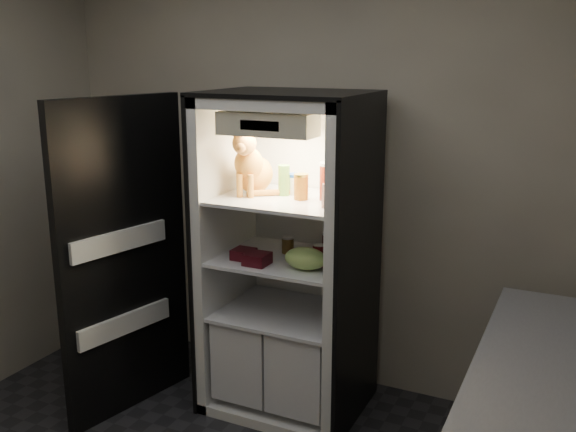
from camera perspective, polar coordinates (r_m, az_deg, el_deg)
name	(u,v)px	position (r m, az deg, el deg)	size (l,w,h in m)	color
room_shell	(128,181)	(2.42, -14.02, 3.08)	(3.60, 3.60, 3.60)	white
refrigerator	(290,278)	(3.78, 0.19, -5.55)	(0.90, 0.72, 1.88)	white
fridge_door	(124,261)	(3.82, -14.36, -3.86)	(0.25, 0.86, 1.85)	black
tabby_cat	(252,167)	(3.67, -3.25, 4.33)	(0.36, 0.39, 0.41)	orange
parmesan_shaker	(284,180)	(3.62, -0.36, 3.20)	(0.07, 0.07, 0.17)	#268D33
mayo_tub	(295,184)	(3.66, 0.62, 2.87)	(0.08, 0.08, 0.12)	white
salsa_jar	(301,187)	(3.52, 1.17, 2.62)	(0.08, 0.08, 0.14)	maroon
pepper_jar	(330,181)	(3.52, 3.79, 3.10)	(0.12, 0.12, 0.21)	#A72D16
cream_carton	(331,196)	(3.35, 3.84, 1.83)	(0.07, 0.07, 0.13)	white
soda_can_a	(328,244)	(3.71, 3.57, -2.54)	(0.07, 0.07, 0.13)	black
soda_can_b	(333,248)	(3.61, 3.99, -2.89)	(0.07, 0.07, 0.14)	black
soda_can_c	(319,255)	(3.51, 2.74, -3.52)	(0.07, 0.07, 0.12)	black
condiment_jar	(288,245)	(3.74, -0.02, -2.57)	(0.07, 0.07, 0.10)	brown
grape_bag	(306,258)	(3.46, 1.58, -3.79)	(0.24, 0.17, 0.12)	#97C15A
berry_box_left	(244,254)	(3.64, -3.97, -3.39)	(0.12, 0.12, 0.06)	#4A0C13
berry_box_right	(257,259)	(3.55, -2.77, -3.83)	(0.13, 0.13, 0.06)	#4A0C13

